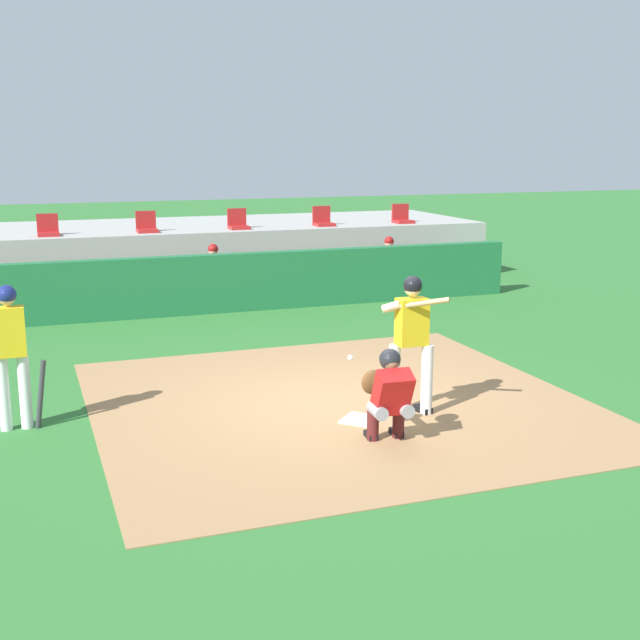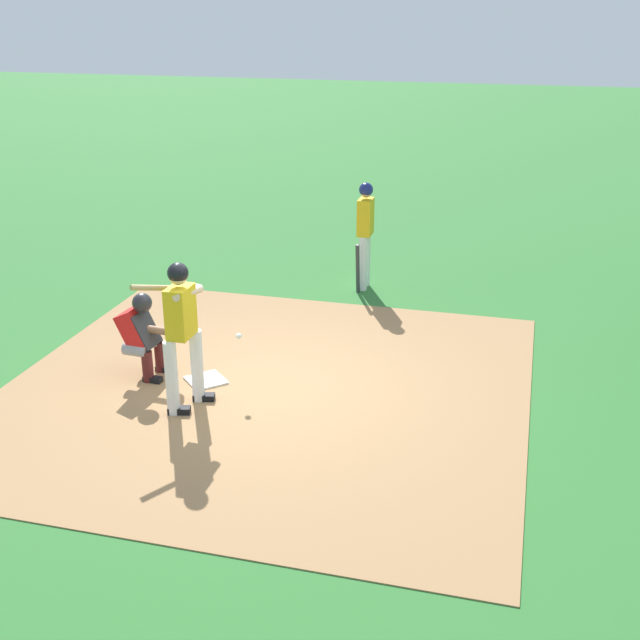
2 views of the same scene
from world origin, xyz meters
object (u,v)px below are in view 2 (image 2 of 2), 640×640
catcher_crouched (145,332)px  on_deck_batter (365,229)px  home_plate (206,380)px  batter_at_plate (182,327)px

catcher_crouched → on_deck_batter: size_ratio=0.92×
catcher_crouched → on_deck_batter: bearing=154.0°
home_plate → batter_at_plate: size_ratio=0.24×
batter_at_plate → catcher_crouched: (-0.68, -0.83, -0.43)m
catcher_crouched → on_deck_batter: on_deck_batter is taller
batter_at_plate → catcher_crouched: size_ratio=1.10×
batter_at_plate → home_plate: bearing=-176.3°
on_deck_batter → catcher_crouched: bearing=-26.0°
home_plate → on_deck_batter: 4.34m
home_plate → catcher_crouched: (0.01, -0.78, 0.58)m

